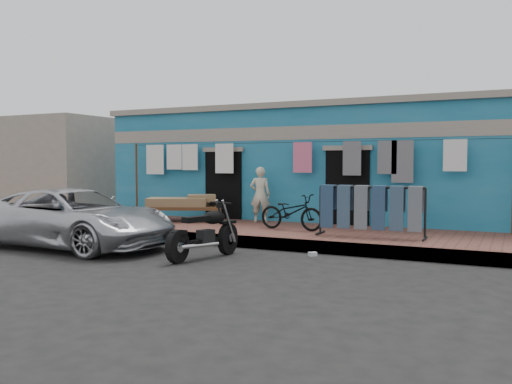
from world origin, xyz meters
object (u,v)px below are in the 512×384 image
at_px(seated_person, 260,195).
at_px(motorcycle, 204,231).
at_px(car, 74,217).
at_px(jeans_rack, 371,210).
at_px(bicycle, 291,208).
at_px(charpoy, 186,209).

distance_m(seated_person, motorcycle, 4.09).
xyz_separation_m(car, jeans_rack, (5.63, 2.58, 0.16)).
relative_size(bicycle, jeans_rack, 0.68).
relative_size(car, jeans_rack, 1.98).
distance_m(charpoy, jeans_rack, 5.21).
xyz_separation_m(motorcycle, jeans_rack, (2.49, 2.52, 0.28)).
distance_m(seated_person, jeans_rack, 3.57).
xyz_separation_m(bicycle, charpoy, (-3.21, 0.53, -0.17)).
height_order(seated_person, jeans_rack, seated_person).
distance_m(motorcycle, charpoy, 4.30).
relative_size(bicycle, motorcycle, 0.92).
distance_m(bicycle, charpoy, 3.26).
height_order(bicycle, jeans_rack, jeans_rack).
xyz_separation_m(seated_person, charpoy, (-1.89, -0.60, -0.38)).
bearing_deg(car, motorcycle, -87.33).
relative_size(car, bicycle, 2.93).
relative_size(car, motorcycle, 2.70).
height_order(motorcycle, charpoy, motorcycle).
bearing_deg(motorcycle, seated_person, 116.37).
bearing_deg(car, seated_person, -28.96).
relative_size(seated_person, charpoy, 0.66).
distance_m(car, motorcycle, 3.15).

